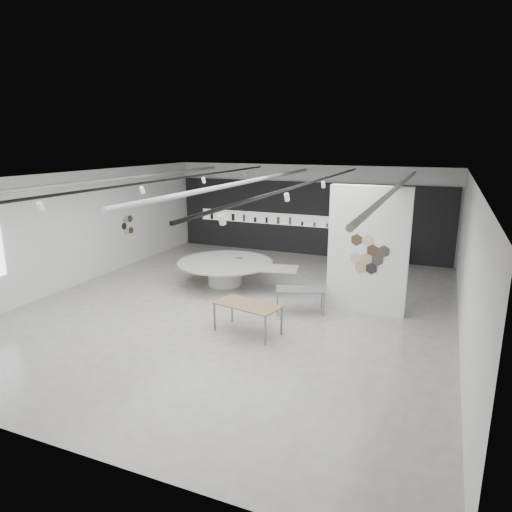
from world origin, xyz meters
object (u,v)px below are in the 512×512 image
at_px(display_island, 227,270).
at_px(kitchen_counter, 384,253).
at_px(partition_column, 368,250).
at_px(sample_table_stone, 300,291).
at_px(sample_table_wood, 248,306).

height_order(display_island, kitchen_counter, kitchen_counter).
bearing_deg(partition_column, kitchen_counter, 92.17).
distance_m(partition_column, display_island, 4.96).
height_order(partition_column, display_island, partition_column).
bearing_deg(kitchen_counter, partition_column, -95.33).
xyz_separation_m(display_island, sample_table_stone, (3.05, -1.51, 0.11)).
relative_size(partition_column, sample_table_stone, 2.37).
bearing_deg(partition_column, sample_table_wood, -132.83).
xyz_separation_m(partition_column, kitchen_counter, (-0.21, 5.55, -1.35)).
relative_size(display_island, sample_table_wood, 2.53).
bearing_deg(display_island, partition_column, -19.86).
height_order(partition_column, sample_table_stone, partition_column).
relative_size(partition_column, kitchen_counter, 2.17).
xyz_separation_m(partition_column, sample_table_stone, (-1.70, -0.80, -1.16)).
xyz_separation_m(sample_table_stone, kitchen_counter, (1.49, 6.35, -0.19)).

